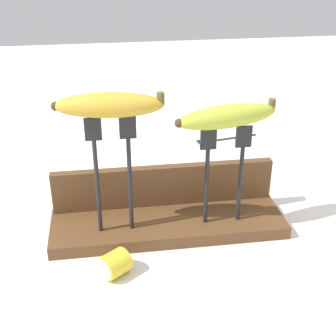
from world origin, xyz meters
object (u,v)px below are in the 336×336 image
object	(u,v)px
fork_stand_right	(224,167)
banana_raised_right	(227,116)
fork_fallen_near	(219,139)
banana_chunk_far	(114,264)
fork_stand_left	(113,166)
banana_raised_left	(109,105)

from	to	relation	value
fork_stand_right	banana_raised_right	distance (m)	0.09
fork_fallen_near	banana_chunk_far	bearing A→B (deg)	-120.82
fork_fallen_near	banana_raised_right	bearing A→B (deg)	-103.47
fork_stand_left	fork_fallen_near	bearing A→B (deg)	54.39
banana_chunk_far	fork_fallen_near	bearing A→B (deg)	59.18
banana_raised_left	fork_fallen_near	size ratio (longest dim) A/B	1.07
banana_raised_right	banana_chunk_far	world-z (taller)	banana_raised_right
fork_fallen_near	banana_chunk_far	size ratio (longest dim) A/B	2.84
fork_fallen_near	banana_raised_left	bearing A→B (deg)	-125.61
banana_raised_left	banana_raised_right	size ratio (longest dim) A/B	0.96
banana_raised_left	banana_chunk_far	size ratio (longest dim) A/B	3.03
banana_chunk_far	fork_stand_right	bearing A→B (deg)	25.39
fork_stand_right	fork_fallen_near	world-z (taller)	fork_stand_right
fork_stand_right	fork_fallen_near	size ratio (longest dim) A/B	1.10
banana_raised_right	fork_fallen_near	size ratio (longest dim) A/B	1.11
banana_raised_left	banana_raised_right	world-z (taller)	banana_raised_left
fork_stand_right	fork_fallen_near	xyz separation A→B (m)	(0.09, 0.38, -0.12)
banana_raised_left	fork_fallen_near	world-z (taller)	banana_raised_left
banana_chunk_far	banana_raised_left	bearing A→B (deg)	84.83
fork_stand_right	banana_raised_left	distance (m)	0.22
fork_stand_left	banana_raised_left	world-z (taller)	banana_raised_left
banana_raised_right	fork_fallen_near	world-z (taller)	banana_raised_right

